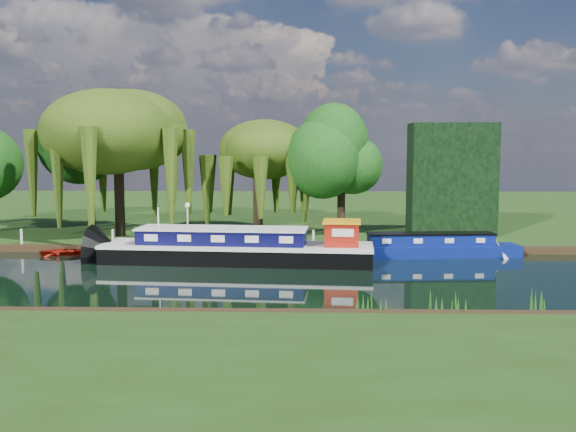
{
  "coord_description": "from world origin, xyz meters",
  "views": [
    {
      "loc": [
        8.44,
        -32.44,
        6.71
      ],
      "look_at": [
        7.48,
        4.14,
        2.8
      ],
      "focal_mm": 40.0,
      "sensor_mm": 36.0,
      "label": 1
    }
  ],
  "objects_px": {
    "red_dinghy": "(65,255)",
    "white_cruiser": "(498,257)",
    "dutch_barge": "(239,248)",
    "narrowboat": "(430,248)"
  },
  "relations": [
    {
      "from": "dutch_barge",
      "to": "red_dinghy",
      "type": "relative_size",
      "value": 5.55
    },
    {
      "from": "narrowboat",
      "to": "red_dinghy",
      "type": "relative_size",
      "value": 3.84
    },
    {
      "from": "red_dinghy",
      "to": "white_cruiser",
      "type": "relative_size",
      "value": 1.27
    },
    {
      "from": "white_cruiser",
      "to": "red_dinghy",
      "type": "bearing_deg",
      "value": 81.8
    },
    {
      "from": "dutch_barge",
      "to": "white_cruiser",
      "type": "distance_m",
      "value": 15.91
    },
    {
      "from": "dutch_barge",
      "to": "red_dinghy",
      "type": "distance_m",
      "value": 11.55
    },
    {
      "from": "dutch_barge",
      "to": "red_dinghy",
      "type": "xyz_separation_m",
      "value": [
        -11.27,
        2.35,
        -0.83
      ]
    },
    {
      "from": "narrowboat",
      "to": "red_dinghy",
      "type": "height_order",
      "value": "narrowboat"
    },
    {
      "from": "red_dinghy",
      "to": "white_cruiser",
      "type": "xyz_separation_m",
      "value": [
        27.0,
        -0.11,
        0.0
      ]
    },
    {
      "from": "red_dinghy",
      "to": "white_cruiser",
      "type": "height_order",
      "value": "white_cruiser"
    }
  ]
}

